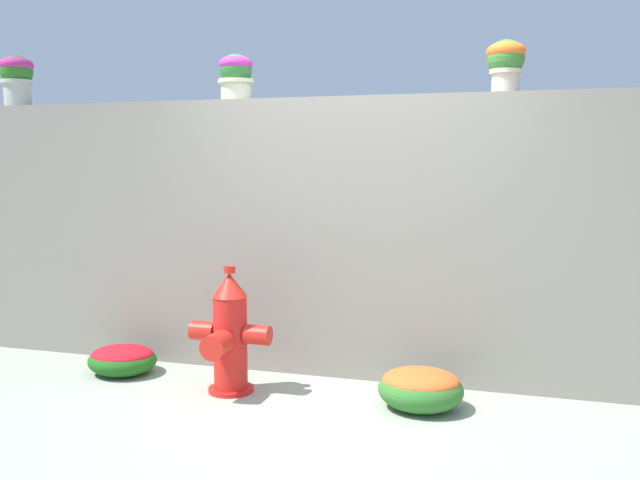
% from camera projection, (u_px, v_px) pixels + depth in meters
% --- Properties ---
extents(ground_plane, '(24.00, 24.00, 0.00)m').
position_uv_depth(ground_plane, '(310.00, 428.00, 4.21)').
color(ground_plane, '#969F8D').
extents(stone_wall, '(6.78, 0.29, 2.09)m').
position_uv_depth(stone_wall, '(356.00, 238.00, 5.19)').
color(stone_wall, gray).
rests_on(stone_wall, ground).
extents(potted_plant_0, '(0.28, 0.28, 0.44)m').
position_uv_depth(potted_plant_0, '(17.00, 76.00, 5.94)').
color(potted_plant_0, '#BAB8AB').
rests_on(potted_plant_0, stone_wall).
extents(potted_plant_1, '(0.28, 0.28, 0.36)m').
position_uv_depth(potted_plant_1, '(236.00, 74.00, 5.34)').
color(potted_plant_1, beige).
rests_on(potted_plant_1, stone_wall).
extents(potted_plant_2, '(0.27, 0.27, 0.36)m').
position_uv_depth(potted_plant_2, '(506.00, 61.00, 4.77)').
color(potted_plant_2, beige).
rests_on(potted_plant_2, stone_wall).
extents(fire_hydrant, '(0.59, 0.47, 0.90)m').
position_uv_depth(fire_hydrant, '(229.00, 335.00, 4.83)').
color(fire_hydrant, red).
rests_on(fire_hydrant, ground).
extents(flower_bush_left, '(0.56, 0.51, 0.28)m').
position_uv_depth(flower_bush_left, '(421.00, 387.00, 4.54)').
color(flower_bush_left, '#32722A').
rests_on(flower_bush_left, ground).
extents(flower_bush_right, '(0.53, 0.48, 0.22)m').
position_uv_depth(flower_bush_right, '(122.00, 359.00, 5.30)').
color(flower_bush_right, '#1D5D1A').
rests_on(flower_bush_right, ground).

